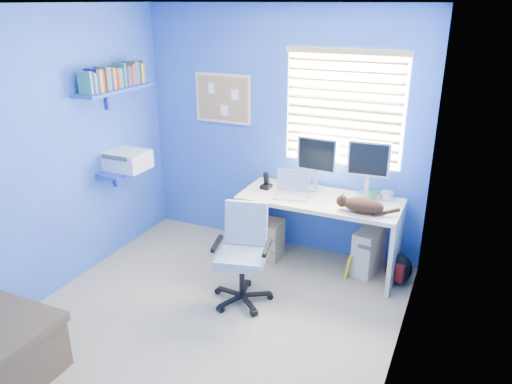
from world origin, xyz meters
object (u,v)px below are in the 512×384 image
at_px(cat, 363,205).
at_px(office_chair, 243,266).
at_px(tower_pc, 369,250).
at_px(desk, 319,233).
at_px(laptop, 292,186).

distance_m(cat, office_chair, 1.20).
bearing_deg(tower_pc, office_chair, -122.94).
height_order(desk, office_chair, office_chair).
bearing_deg(laptop, desk, 5.46).
xyz_separation_m(cat, office_chair, (-0.88, -0.66, -0.48)).
bearing_deg(office_chair, laptop, 77.92).
relative_size(laptop, office_chair, 0.38).
bearing_deg(cat, tower_pc, 83.37).
bearing_deg(desk, office_chair, -117.19).
distance_m(desk, laptop, 0.56).
distance_m(desk, cat, 0.65).
bearing_deg(desk, laptop, -163.40).
bearing_deg(tower_pc, desk, -154.82).
bearing_deg(office_chair, desk, 62.81).
bearing_deg(tower_pc, cat, -85.53).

